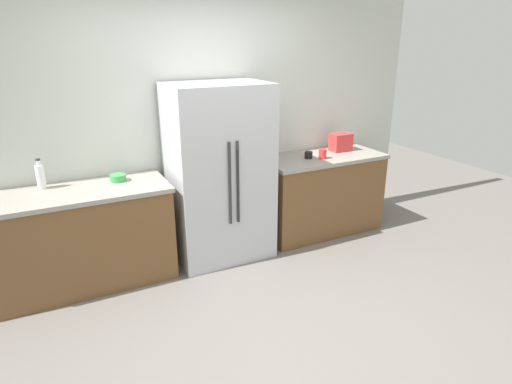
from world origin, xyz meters
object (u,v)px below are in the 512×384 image
object	(u,v)px
cup_b	(323,154)
cup_a	(309,155)
bottle_a	(40,176)
bowl_a	(118,178)
refrigerator	(219,173)
toaster	(341,142)

from	to	relation	value
cup_b	cup_a	bearing A→B (deg)	149.25
bottle_a	bowl_a	size ratio (longest dim) A/B	1.89
refrigerator	bowl_a	distance (m)	0.95
cup_b	bowl_a	xyz separation A→B (m)	(-2.10, 0.20, -0.02)
toaster	bowl_a	distance (m)	2.48
cup_b	bowl_a	distance (m)	2.11
cup_a	bowl_a	distance (m)	1.97
cup_b	bowl_a	size ratio (longest dim) A/B	0.73
bowl_a	cup_b	bearing A→B (deg)	-5.56
toaster	bowl_a	bearing A→B (deg)	179.66
cup_a	cup_b	distance (m)	0.15
refrigerator	bottle_a	xyz separation A→B (m)	(-1.56, 0.20, 0.14)
refrigerator	bowl_a	size ratio (longest dim) A/B	12.20
refrigerator	bowl_a	bearing A→B (deg)	172.85
bottle_a	cup_a	distance (m)	2.60
bottle_a	cup_b	size ratio (longest dim) A/B	2.59
refrigerator	toaster	size ratio (longest dim) A/B	7.41
cup_a	bottle_a	bearing A→B (deg)	175.28
bottle_a	bowl_a	bearing A→B (deg)	-7.89
toaster	refrigerator	bearing A→B (deg)	-176.18
bottle_a	cup_b	distance (m)	2.73
bottle_a	bowl_a	distance (m)	0.63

